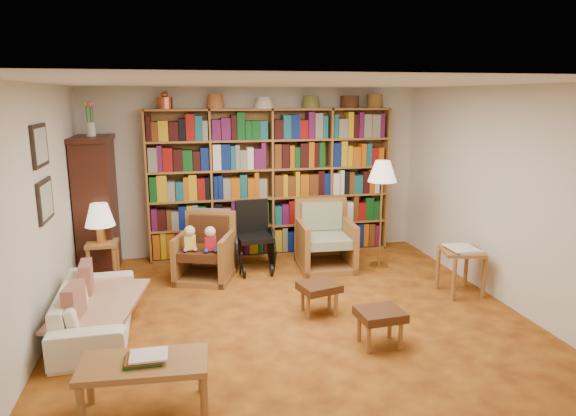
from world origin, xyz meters
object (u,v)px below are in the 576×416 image
object	(u,v)px
wheelchair	(253,238)
coffee_table	(144,368)
side_table_lamp	(103,254)
footstool_a	(319,289)
side_table_papers	(461,257)
floor_lamp	(382,176)
sofa	(96,308)
armchair_leather	(204,251)
armchair_sage	(324,242)
footstool_b	(380,317)

from	to	relation	value
wheelchair	coffee_table	bearing A→B (deg)	-112.37
side_table_lamp	footstool_a	world-z (taller)	side_table_lamp
side_table_papers	coffee_table	distance (m)	4.00
wheelchair	footstool_a	size ratio (longest dim) A/B	1.92
wheelchair	side_table_lamp	bearing A→B (deg)	-173.15
side_table_lamp	footstool_a	xyz separation A→B (m)	(2.45, -1.47, -0.12)
side_table_papers	floor_lamp	bearing A→B (deg)	115.52
sofa	coffee_table	bearing A→B (deg)	-161.16
armchair_leather	armchair_sage	world-z (taller)	armchair_sage
wheelchair	footstool_b	xyz separation A→B (m)	(0.86, -2.54, -0.14)
coffee_table	armchair_leather	bearing A→B (deg)	78.25
side_table_papers	coffee_table	size ratio (longest dim) A/B	0.60
sofa	armchair_sage	size ratio (longest dim) A/B	1.82
coffee_table	floor_lamp	bearing A→B (deg)	43.13
armchair_leather	footstool_a	bearing A→B (deg)	-51.40
wheelchair	floor_lamp	world-z (taller)	floor_lamp
sofa	footstool_a	world-z (taller)	sofa
armchair_sage	coffee_table	distance (m)	3.81
side_table_papers	sofa	bearing A→B (deg)	-177.97
footstool_b	footstool_a	bearing A→B (deg)	114.05
side_table_papers	footstool_b	xyz separation A→B (m)	(-1.47, -1.06, -0.16)
footstool_a	footstool_b	bearing A→B (deg)	-65.95
side_table_papers	footstool_a	distance (m)	1.87
sofa	armchair_leather	distance (m)	1.84
armchair_leather	wheelchair	world-z (taller)	wheelchair
floor_lamp	footstool_b	xyz separation A→B (m)	(-0.90, -2.24, -1.01)
sofa	floor_lamp	bearing A→B (deg)	-71.38
sofa	footstool_a	distance (m)	2.36
wheelchair	footstool_a	distance (m)	1.77
footstool_b	coffee_table	world-z (taller)	coffee_table
footstool_a	footstool_b	xyz separation A→B (m)	(0.37, -0.84, 0.01)
armchair_leather	wheelchair	xyz separation A→B (m)	(0.69, 0.23, 0.07)
side_table_papers	side_table_lamp	bearing A→B (deg)	163.83
armchair_leather	floor_lamp	size ratio (longest dim) A/B	0.61
armchair_sage	side_table_papers	world-z (taller)	armchair_sage
side_table_lamp	wheelchair	xyz separation A→B (m)	(1.97, 0.24, 0.03)
armchair_leather	floor_lamp	world-z (taller)	floor_lamp
footstool_a	sofa	bearing A→B (deg)	178.31
floor_lamp	coffee_table	size ratio (longest dim) A/B	1.54
side_table_papers	footstool_b	size ratio (longest dim) A/B	1.29
side_table_lamp	wheelchair	size ratio (longest dim) A/B	0.59
side_table_lamp	wheelchair	world-z (taller)	wheelchair
side_table_lamp	armchair_sage	distance (m)	2.96
sofa	armchair_sage	bearing A→B (deg)	-63.68
side_table_lamp	coffee_table	size ratio (longest dim) A/B	0.57
armchair_sage	armchair_leather	bearing A→B (deg)	-176.17
sofa	floor_lamp	distance (m)	4.01
floor_lamp	coffee_table	distance (m)	4.30
side_table_lamp	floor_lamp	world-z (taller)	floor_lamp
armchair_leather	side_table_papers	xyz separation A→B (m)	(3.02, -1.25, 0.10)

